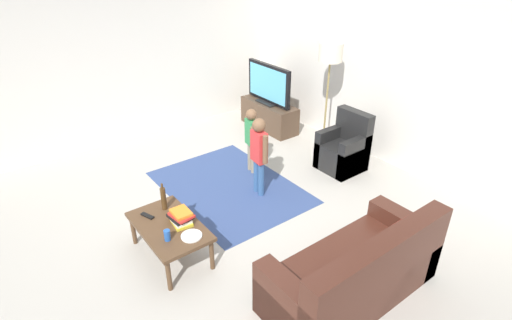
% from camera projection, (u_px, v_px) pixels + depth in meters
% --- Properties ---
extents(ground, '(7.80, 7.80, 0.00)m').
position_uv_depth(ground, '(218.00, 218.00, 5.13)').
color(ground, '#B2ADA3').
extents(wall_back, '(6.00, 0.12, 2.70)m').
position_uv_depth(wall_back, '(383.00, 74.00, 6.08)').
color(wall_back, silver).
rests_on(wall_back, ground).
extents(wall_left, '(0.12, 6.00, 2.70)m').
position_uv_depth(wall_left, '(116.00, 63.00, 6.59)').
color(wall_left, silver).
rests_on(wall_left, ground).
extents(area_rug, '(2.20, 1.60, 0.01)m').
position_uv_depth(area_rug, '(230.00, 187.00, 5.79)').
color(area_rug, '#33477A').
rests_on(area_rug, ground).
extents(tv_stand, '(1.20, 0.44, 0.50)m').
position_uv_depth(tv_stand, '(269.00, 116.00, 7.53)').
color(tv_stand, '#4C3828').
rests_on(tv_stand, ground).
extents(tv, '(1.10, 0.28, 0.71)m').
position_uv_depth(tv, '(269.00, 84.00, 7.23)').
color(tv, black).
rests_on(tv, tv_stand).
extents(couch, '(0.80, 1.80, 0.86)m').
position_uv_depth(couch, '(358.00, 275.00, 3.86)').
color(couch, '#472319').
rests_on(couch, ground).
extents(armchair, '(0.60, 0.60, 0.90)m').
position_uv_depth(armchair, '(344.00, 150.00, 6.16)').
color(armchair, black).
rests_on(armchair, ground).
extents(floor_lamp, '(0.36, 0.36, 1.78)m').
position_uv_depth(floor_lamp, '(330.00, 58.00, 6.10)').
color(floor_lamp, '#262626').
rests_on(floor_lamp, ground).
extents(child_near_tv, '(0.33, 0.16, 1.01)m').
position_uv_depth(child_near_tv, '(252.00, 135.00, 5.91)').
color(child_near_tv, gray).
rests_on(child_near_tv, ground).
extents(child_center, '(0.37, 0.18, 1.12)m').
position_uv_depth(child_center, '(259.00, 150.00, 5.34)').
color(child_center, '#33598C').
rests_on(child_center, ground).
extents(coffee_table, '(1.00, 0.60, 0.42)m').
position_uv_depth(coffee_table, '(169.00, 228.00, 4.36)').
color(coffee_table, '#513823').
rests_on(coffee_table, ground).
extents(book_stack, '(0.28, 0.24, 0.15)m').
position_uv_depth(book_stack, '(181.00, 217.00, 4.33)').
color(book_stack, yellow).
rests_on(book_stack, coffee_table).
extents(bottle, '(0.06, 0.06, 0.33)m').
position_uv_depth(bottle, '(164.00, 198.00, 4.53)').
color(bottle, '#4C3319').
rests_on(bottle, coffee_table).
extents(tv_remote, '(0.18, 0.10, 0.02)m').
position_uv_depth(tv_remote, '(147.00, 216.00, 4.46)').
color(tv_remote, black).
rests_on(tv_remote, coffee_table).
extents(soda_can, '(0.07, 0.07, 0.12)m').
position_uv_depth(soda_can, '(167.00, 235.00, 4.09)').
color(soda_can, '#2659B2').
rests_on(soda_can, coffee_table).
extents(plate, '(0.22, 0.22, 0.02)m').
position_uv_depth(plate, '(192.00, 236.00, 4.16)').
color(plate, white).
rests_on(plate, coffee_table).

